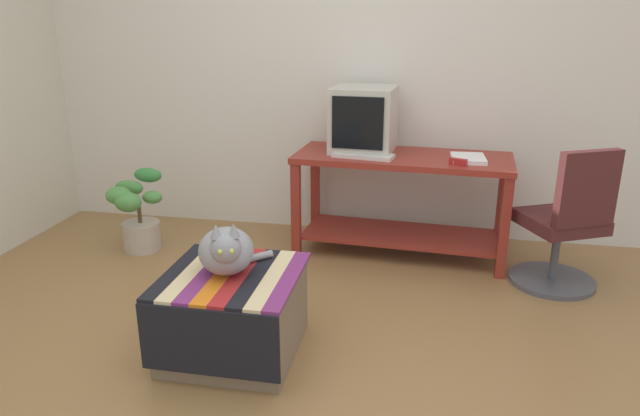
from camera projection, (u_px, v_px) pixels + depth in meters
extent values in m
plane|color=olive|center=(293.00, 378.00, 2.68)|extent=(14.00, 14.00, 0.00)
cube|color=silver|center=(356.00, 59.00, 4.18)|extent=(8.00, 0.10, 2.60)
cube|color=maroon|center=(296.00, 211.00, 3.93)|extent=(0.06, 0.06, 0.66)
cube|color=maroon|center=(504.00, 229.00, 3.60)|extent=(0.06, 0.06, 0.66)
cube|color=maroon|center=(501.00, 205.00, 4.06)|extent=(0.06, 0.06, 0.66)
cube|color=maroon|center=(315.00, 190.00, 4.39)|extent=(0.06, 0.06, 0.66)
cube|color=maroon|center=(399.00, 234.00, 4.06)|extent=(1.36, 0.58, 0.02)
cube|color=maroon|center=(403.00, 158.00, 3.88)|extent=(1.48, 0.68, 0.04)
cube|color=#BCB7A8|center=(363.00, 149.00, 4.01)|extent=(0.31, 0.32, 0.02)
cube|color=#BCB7A8|center=(364.00, 119.00, 3.94)|extent=(0.44, 0.46, 0.44)
cube|color=black|center=(358.00, 123.00, 3.73)|extent=(0.34, 0.04, 0.34)
cube|color=beige|center=(363.00, 156.00, 3.81)|extent=(0.42, 0.21, 0.02)
cube|color=white|center=(468.00, 158.00, 3.73)|extent=(0.22, 0.27, 0.03)
cube|color=#7A664C|center=(234.00, 314.00, 2.83)|extent=(0.61, 0.61, 0.41)
cube|color=black|center=(208.00, 343.00, 2.51)|extent=(0.64, 0.01, 0.33)
cube|color=black|center=(176.00, 271.00, 2.81)|extent=(0.08, 0.65, 0.02)
cube|color=beige|center=(192.00, 272.00, 2.80)|extent=(0.08, 0.65, 0.02)
cube|color=#7A2D6B|center=(208.00, 273.00, 2.79)|extent=(0.08, 0.65, 0.02)
cube|color=orange|center=(224.00, 275.00, 2.77)|extent=(0.08, 0.65, 0.02)
cube|color=#AD2323|center=(240.00, 276.00, 2.76)|extent=(0.08, 0.65, 0.02)
cube|color=black|center=(256.00, 277.00, 2.74)|extent=(0.08, 0.65, 0.02)
cube|color=beige|center=(272.00, 279.00, 2.73)|extent=(0.08, 0.65, 0.02)
cube|color=#7A2D6B|center=(289.00, 280.00, 2.72)|extent=(0.08, 0.65, 0.02)
ellipsoid|color=gray|center=(226.00, 251.00, 2.75)|extent=(0.36, 0.38, 0.22)
sphere|color=gray|center=(226.00, 248.00, 2.62)|extent=(0.15, 0.15, 0.15)
cylinder|color=gray|center=(250.00, 259.00, 2.88)|extent=(0.20, 0.20, 0.04)
cone|color=gray|center=(216.00, 231.00, 2.59)|extent=(0.06, 0.06, 0.07)
cone|color=gray|center=(234.00, 230.00, 2.60)|extent=(0.06, 0.06, 0.07)
sphere|color=#C6D151|center=(220.00, 252.00, 2.56)|extent=(0.02, 0.02, 0.02)
sphere|color=#C6D151|center=(232.00, 251.00, 2.56)|extent=(0.02, 0.02, 0.02)
cylinder|color=#B7A893|center=(142.00, 236.00, 4.12)|extent=(0.26, 0.26, 0.20)
cylinder|color=brown|center=(140.00, 215.00, 4.07)|extent=(0.03, 0.03, 0.12)
ellipsoid|color=#4C8E42|center=(152.00, 197.00, 4.02)|extent=(0.14, 0.11, 0.09)
ellipsoid|color=#38843D|center=(148.00, 175.00, 4.08)|extent=(0.21, 0.09, 0.10)
ellipsoid|color=#4C8E42|center=(129.00, 188.00, 4.08)|extent=(0.21, 0.09, 0.11)
ellipsoid|color=#4C8E42|center=(119.00, 196.00, 3.94)|extent=(0.18, 0.15, 0.12)
ellipsoid|color=#4C8E42|center=(128.00, 202.00, 3.89)|extent=(0.19, 0.14, 0.14)
cylinder|color=#4C4C51|center=(551.00, 280.00, 3.63)|extent=(0.52, 0.52, 0.03)
cylinder|color=#4C4C51|center=(555.00, 253.00, 3.57)|extent=(0.05, 0.05, 0.34)
cube|color=#471E1E|center=(560.00, 221.00, 3.50)|extent=(0.56, 0.56, 0.08)
cube|color=#471E1E|center=(587.00, 189.00, 3.25)|extent=(0.37, 0.22, 0.44)
cube|color=#A31E1E|center=(458.00, 162.00, 3.62)|extent=(0.12, 0.07, 0.04)
cylinder|color=black|center=(458.00, 156.00, 3.84)|extent=(0.09, 0.11, 0.01)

